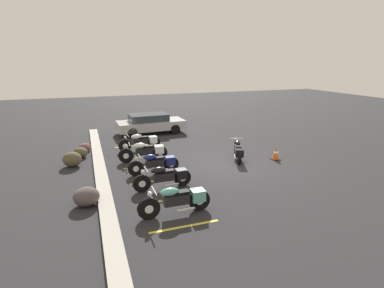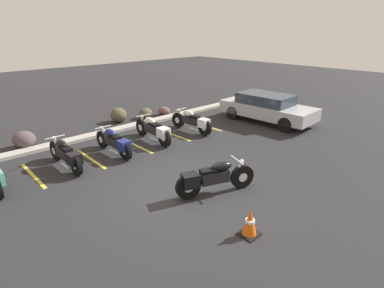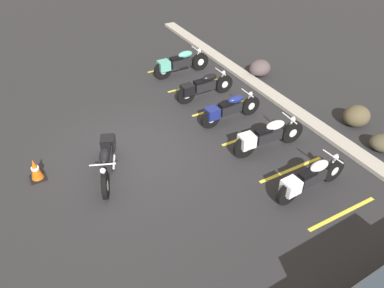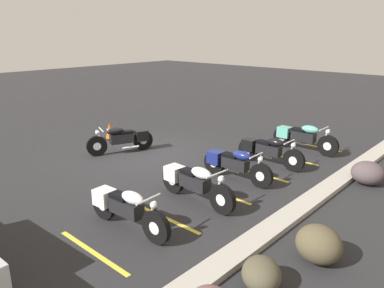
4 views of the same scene
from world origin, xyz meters
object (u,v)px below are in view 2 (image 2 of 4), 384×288
at_px(parked_bike_1, 66,154).
at_px(landscape_rock_2, 24,140).
at_px(motorcycle_black_featured, 212,178).
at_px(parked_bike_4, 193,121).
at_px(parked_bike_3, 154,130).
at_px(landscape_rock_0, 118,115).
at_px(car_silver, 267,107).
at_px(parked_bike_2, 114,142).
at_px(landscape_rock_1, 164,111).
at_px(landscape_rock_3, 146,113).
at_px(traffic_cone, 250,223).

distance_m(parked_bike_1, landscape_rock_2, 2.84).
xyz_separation_m(motorcycle_black_featured, parked_bike_4, (3.14, 4.07, -0.00)).
bearing_deg(parked_bike_3, landscape_rock_0, -2.97).
distance_m(parked_bike_1, car_silver, 8.98).
bearing_deg(parked_bike_2, parked_bike_3, -87.87).
distance_m(parked_bike_2, landscape_rock_2, 3.53).
bearing_deg(car_silver, motorcycle_black_featured, -69.40).
relative_size(parked_bike_2, car_silver, 0.50).
relative_size(parked_bike_4, landscape_rock_1, 3.38).
xyz_separation_m(landscape_rock_1, landscape_rock_3, (-0.98, 0.19, 0.03)).
distance_m(motorcycle_black_featured, parked_bike_1, 4.69).
distance_m(parked_bike_3, parked_bike_4, 1.91).
relative_size(landscape_rock_0, landscape_rock_3, 1.10).
relative_size(parked_bike_2, traffic_cone, 3.50).
xyz_separation_m(motorcycle_black_featured, car_silver, (6.72, 2.83, 0.21)).
height_order(parked_bike_2, parked_bike_3, parked_bike_3).
height_order(parked_bike_3, car_silver, car_silver).
xyz_separation_m(parked_bike_4, traffic_cone, (-3.80, -5.78, -0.17)).
xyz_separation_m(parked_bike_2, car_silver, (7.23, -1.29, 0.22)).
xyz_separation_m(parked_bike_1, landscape_rock_0, (3.76, 3.34, -0.13)).
bearing_deg(car_silver, landscape_rock_2, -116.13).
height_order(landscape_rock_1, landscape_rock_2, landscape_rock_2).
distance_m(parked_bike_2, landscape_rock_0, 3.98).
height_order(parked_bike_1, car_silver, car_silver).
relative_size(landscape_rock_0, landscape_rock_2, 0.97).
height_order(parked_bike_1, landscape_rock_3, parked_bike_1).
relative_size(landscape_rock_2, landscape_rock_3, 1.14).
height_order(landscape_rock_3, traffic_cone, traffic_cone).
distance_m(motorcycle_black_featured, parked_bike_3, 4.41).
relative_size(parked_bike_4, landscape_rock_3, 3.01).
relative_size(parked_bike_2, landscape_rock_1, 3.29).
height_order(parked_bike_4, landscape_rock_1, parked_bike_4).
xyz_separation_m(motorcycle_black_featured, landscape_rock_0, (1.59, 7.50, -0.13)).
distance_m(parked_bike_1, traffic_cone, 6.07).
bearing_deg(parked_bike_4, landscape_rock_3, 1.62).
relative_size(parked_bike_1, landscape_rock_1, 3.34).
bearing_deg(motorcycle_black_featured, parked_bike_4, 74.20).
height_order(parked_bike_1, landscape_rock_1, parked_bike_1).
distance_m(motorcycle_black_featured, landscape_rock_3, 7.72).
relative_size(landscape_rock_2, traffic_cone, 1.36).
height_order(motorcycle_black_featured, traffic_cone, motorcycle_black_featured).
bearing_deg(landscape_rock_2, landscape_rock_3, 2.07).
bearing_deg(parked_bike_1, parked_bike_3, -90.01).
height_order(parked_bike_3, traffic_cone, parked_bike_3).
bearing_deg(parked_bike_1, landscape_rock_1, -66.15).
height_order(parked_bike_4, landscape_rock_0, parked_bike_4).
bearing_deg(parked_bike_1, parked_bike_4, -92.09).
distance_m(car_silver, landscape_rock_2, 10.20).
bearing_deg(landscape_rock_1, landscape_rock_3, 169.32).
height_order(landscape_rock_0, landscape_rock_2, landscape_rock_0).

